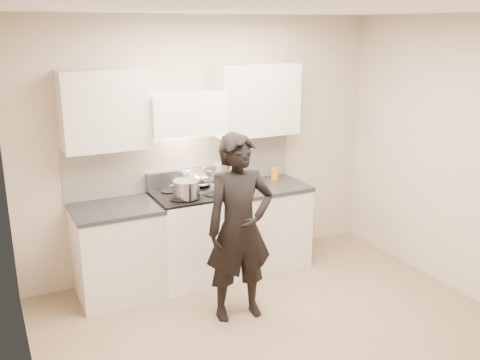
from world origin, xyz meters
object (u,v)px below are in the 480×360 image
object	(u,v)px
counter_right	(262,225)
person	(240,228)
utensil_crock	(232,175)
stove	(192,236)
wok	(200,178)

from	to	relation	value
counter_right	person	distance (m)	1.20
utensil_crock	stove	bearing A→B (deg)	-161.68
counter_right	wok	world-z (taller)	wok
person	counter_right	bearing A→B (deg)	57.06
stove	person	size ratio (longest dim) A/B	0.56
wok	person	xyz separation A→B (m)	(-0.04, -1.03, -0.20)
utensil_crock	person	size ratio (longest dim) A/B	0.20
stove	utensil_crock	distance (m)	0.79
stove	person	world-z (taller)	person
counter_right	wok	size ratio (longest dim) A/B	2.17
stove	utensil_crock	world-z (taller)	utensil_crock
counter_right	utensil_crock	size ratio (longest dim) A/B	2.71
counter_right	utensil_crock	bearing A→B (deg)	148.27
wok	person	bearing A→B (deg)	-92.17
wok	utensil_crock	size ratio (longest dim) A/B	1.25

